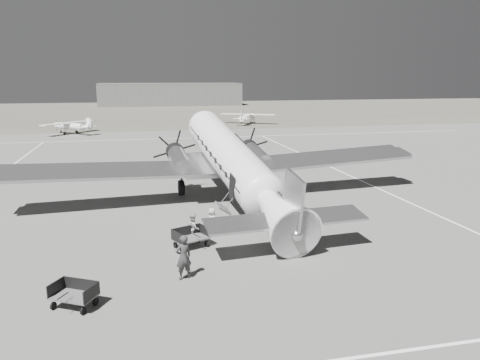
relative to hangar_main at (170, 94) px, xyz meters
name	(u,v)px	position (x,y,z in m)	size (l,w,h in m)	color
ground	(246,223)	(-5.00, -120.00, -3.30)	(260.00, 260.00, 0.00)	slate
taxi_line_near	(353,358)	(-5.00, -134.00, -3.29)	(60.00, 0.15, 0.01)	white
taxi_line_right	(426,210)	(7.00, -120.00, -3.29)	(0.15, 80.00, 0.01)	white
taxi_line_horizon	(180,138)	(-5.00, -80.00, -3.29)	(90.00, 0.15, 0.01)	white
grass_infield	(158,111)	(-5.00, -25.00, -3.30)	(260.00, 90.00, 0.01)	#59564A
hangar_main	(170,94)	(0.00, 0.00, 0.00)	(42.00, 14.00, 6.60)	#5D5D5D
dc3_airliner	(233,164)	(-4.97, -116.19, -0.45)	(29.97, 20.79, 5.71)	#AAAAAC
light_plane_left	(71,127)	(-20.45, -71.37, -2.29)	(9.71, 7.88, 2.01)	white
light_plane_right	(248,118)	(9.12, -62.42, -2.24)	(10.22, 8.29, 2.12)	white
baggage_cart_near	(191,238)	(-8.69, -123.37, -2.80)	(1.79, 1.26, 1.01)	#525252
baggage_cart_far	(74,296)	(-13.71, -128.70, -2.82)	(1.69, 1.20, 0.96)	#525252
ground_crew	(183,257)	(-9.44, -127.05, -2.32)	(0.71, 0.47, 1.96)	#2F2F2F
ramp_agent	(193,228)	(-8.46, -122.59, -2.53)	(0.75, 0.58, 1.54)	#B3B3B0
passenger	(212,221)	(-7.29, -121.46, -2.58)	(0.70, 0.46, 1.44)	#B9B9B6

